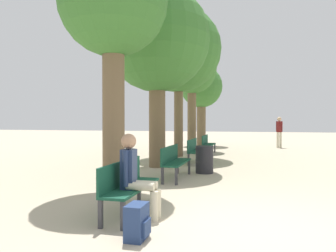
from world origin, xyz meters
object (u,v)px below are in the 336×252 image
bench_row_2 (195,149)px  tree_row_2 (179,50)px  pedestrian_near (279,130)px  bench_row_3 (207,143)px  person_seated (136,173)px  backpack (137,222)px  tree_row_1 (157,41)px  tree_row_4 (201,88)px  bench_row_0 (127,182)px  tree_row_3 (192,71)px  tree_row_0 (113,7)px  bench_row_1 (174,159)px  trash_bin (204,160)px

bench_row_2 → tree_row_2: bearing=118.5°
pedestrian_near → bench_row_3: bearing=-128.6°
person_seated → backpack: bearing=-68.9°
tree_row_1 → tree_row_4: 9.63m
bench_row_2 → tree_row_1: tree_row_1 is taller
bench_row_3 → tree_row_1: tree_row_1 is taller
bench_row_0 → bench_row_3: size_ratio=1.00×
tree_row_3 → tree_row_4: size_ratio=1.12×
tree_row_0 → tree_row_1: bearing=90.0°
tree_row_0 → person_seated: (1.27, -2.01, -3.38)m
bench_row_3 → tree_row_3: 4.14m
tree_row_1 → backpack: 7.67m
tree_row_3 → backpack: (1.61, -12.76, -3.88)m
tree_row_0 → backpack: tree_row_0 is taller
bench_row_1 → bench_row_2: 3.30m
bench_row_2 → tree_row_3: bearing=101.6°
bench_row_3 → tree_row_4: 5.93m
tree_row_2 → tree_row_0: bearing=-90.0°
bench_row_0 → person_seated: person_seated is taller
bench_row_2 → backpack: bench_row_2 is taller
bench_row_1 → tree_row_1: bearing=117.6°
bench_row_0 → bench_row_3: 9.91m
person_seated → pedestrian_near: bearing=77.4°
bench_row_1 → pedestrian_near: bearing=72.4°
tree_row_4 → backpack: (1.61, -16.00, -3.28)m
bench_row_1 → backpack: size_ratio=3.77×
tree_row_1 → tree_row_2: bearing=90.0°
person_seated → trash_bin: 4.66m
tree_row_2 → bench_row_1: bearing=-78.7°
bench_row_3 → pedestrian_near: pedestrian_near is taller
bench_row_1 → tree_row_1: (-1.04, 2.00, 3.64)m
bench_row_0 → person_seated: bearing=-43.0°
bench_row_0 → bench_row_3: bearing=90.0°
backpack → tree_row_4: bearing=95.7°
bench_row_2 → tree_row_4: size_ratio=0.35×
tree_row_4 → trash_bin: size_ratio=6.18×
bench_row_3 → bench_row_0: bearing=-90.0°
bench_row_1 → tree_row_3: bearing=97.1°
bench_row_2 → tree_row_0: 6.07m
tree_row_4 → pedestrian_near: (4.51, -0.66, -2.52)m
tree_row_1 → tree_row_2: (0.00, 3.22, 0.35)m
bench_row_0 → bench_row_1: (0.00, 3.30, 0.00)m
bench_row_3 → tree_row_2: tree_row_2 is taller
bench_row_0 → bench_row_1: same height
person_seated → bench_row_1: bearing=93.7°
bench_row_3 → tree_row_1: 5.97m
tree_row_1 → bench_row_1: bearing=-62.4°
bench_row_3 → trash_bin: 5.53m
bench_row_3 → person_seated: bearing=-88.7°
tree_row_2 → backpack: tree_row_2 is taller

